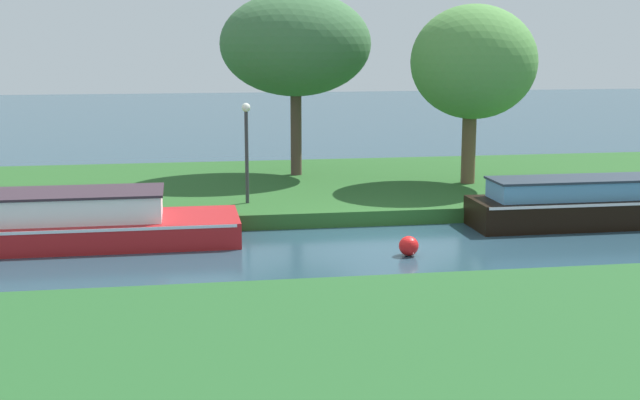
{
  "coord_description": "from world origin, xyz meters",
  "views": [
    {
      "loc": [
        -4.87,
        -19.35,
        4.82
      ],
      "look_at": [
        -1.48,
        1.2,
        0.9
      ],
      "focal_mm": 47.91,
      "sensor_mm": 36.0,
      "label": 1
    }
  ],
  "objects_px": {
    "willow_tree_left": "(296,44)",
    "lamp_post": "(246,140)",
    "black_narrowboat": "(592,204)",
    "willow_tree_centre": "(473,63)",
    "channel_buoy": "(409,246)",
    "red_barge": "(18,223)"
  },
  "relations": [
    {
      "from": "black_narrowboat",
      "to": "willow_tree_centre",
      "type": "distance_m",
      "value": 6.05
    },
    {
      "from": "willow_tree_centre",
      "to": "lamp_post",
      "type": "bearing_deg",
      "value": -163.91
    },
    {
      "from": "willow_tree_left",
      "to": "black_narrowboat",
      "type": "bearing_deg",
      "value": -46.71
    },
    {
      "from": "black_narrowboat",
      "to": "lamp_post",
      "type": "relative_size",
      "value": 2.38
    },
    {
      "from": "black_narrowboat",
      "to": "channel_buoy",
      "type": "xyz_separation_m",
      "value": [
        -5.6,
        -2.34,
        -0.34
      ]
    },
    {
      "from": "willow_tree_centre",
      "to": "channel_buoy",
      "type": "xyz_separation_m",
      "value": [
        -3.82,
        -6.9,
        -3.91
      ]
    },
    {
      "from": "red_barge",
      "to": "black_narrowboat",
      "type": "relative_size",
      "value": 1.61
    },
    {
      "from": "black_narrowboat",
      "to": "willow_tree_left",
      "type": "relative_size",
      "value": 1.09
    },
    {
      "from": "willow_tree_left",
      "to": "willow_tree_centre",
      "type": "height_order",
      "value": "willow_tree_left"
    },
    {
      "from": "red_barge",
      "to": "lamp_post",
      "type": "relative_size",
      "value": 3.83
    },
    {
      "from": "channel_buoy",
      "to": "lamp_post",
      "type": "bearing_deg",
      "value": 123.89
    },
    {
      "from": "black_narrowboat",
      "to": "lamp_post",
      "type": "distance_m",
      "value": 9.34
    },
    {
      "from": "red_barge",
      "to": "willow_tree_left",
      "type": "height_order",
      "value": "willow_tree_left"
    },
    {
      "from": "red_barge",
      "to": "willow_tree_centre",
      "type": "height_order",
      "value": "willow_tree_centre"
    },
    {
      "from": "willow_tree_left",
      "to": "lamp_post",
      "type": "height_order",
      "value": "willow_tree_left"
    },
    {
      "from": "willow_tree_centre",
      "to": "black_narrowboat",
      "type": "bearing_deg",
      "value": -68.69
    },
    {
      "from": "willow_tree_left",
      "to": "channel_buoy",
      "type": "xyz_separation_m",
      "value": [
        1.25,
        -9.61,
        -4.44
      ]
    },
    {
      "from": "willow_tree_centre",
      "to": "channel_buoy",
      "type": "distance_m",
      "value": 8.8
    },
    {
      "from": "black_narrowboat",
      "to": "willow_tree_centre",
      "type": "xyz_separation_m",
      "value": [
        -1.78,
        4.55,
        3.56
      ]
    },
    {
      "from": "willow_tree_centre",
      "to": "channel_buoy",
      "type": "height_order",
      "value": "willow_tree_centre"
    },
    {
      "from": "lamp_post",
      "to": "channel_buoy",
      "type": "distance_m",
      "value": 6.15
    },
    {
      "from": "black_narrowboat",
      "to": "willow_tree_centre",
      "type": "relative_size",
      "value": 1.19
    }
  ]
}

